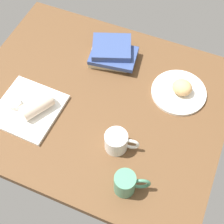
# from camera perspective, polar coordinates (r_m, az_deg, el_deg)

# --- Properties ---
(dining_table) EXTENTS (1.10, 0.90, 0.04)m
(dining_table) POSITION_cam_1_polar(r_m,az_deg,el_deg) (1.43, -2.68, 1.69)
(dining_table) COLOR brown
(dining_table) RESTS_ON ground
(round_plate) EXTENTS (0.24, 0.24, 0.01)m
(round_plate) POSITION_cam_1_polar(r_m,az_deg,el_deg) (1.45, 11.51, 3.39)
(round_plate) COLOR white
(round_plate) RESTS_ON dining_table
(scone_pastry) EXTENTS (0.09, 0.08, 0.06)m
(scone_pastry) POSITION_cam_1_polar(r_m,az_deg,el_deg) (1.42, 12.11, 4.20)
(scone_pastry) COLOR tan
(scone_pastry) RESTS_ON round_plate
(square_plate) EXTENTS (0.27, 0.27, 0.02)m
(square_plate) POSITION_cam_1_polar(r_m,az_deg,el_deg) (1.42, -14.36, 0.52)
(square_plate) COLOR white
(square_plate) RESTS_ON dining_table
(sauce_cup) EXTENTS (0.06, 0.06, 0.02)m
(sauce_cup) POSITION_cam_1_polar(r_m,az_deg,el_deg) (1.42, -16.66, 1.41)
(sauce_cup) COLOR silver
(sauce_cup) RESTS_ON square_plate
(breakfast_wrap) EXTENTS (0.12, 0.15, 0.07)m
(breakfast_wrap) POSITION_cam_1_polar(r_m,az_deg,el_deg) (1.37, -12.95, 1.06)
(breakfast_wrap) COLOR beige
(breakfast_wrap) RESTS_ON square_plate
(book_stack) EXTENTS (0.24, 0.21, 0.08)m
(book_stack) POSITION_cam_1_polar(r_m,az_deg,el_deg) (1.52, -0.08, 10.18)
(book_stack) COLOR beige
(book_stack) RESTS_ON dining_table
(coffee_mug) EXTENTS (0.13, 0.08, 0.10)m
(coffee_mug) POSITION_cam_1_polar(r_m,az_deg,el_deg) (1.18, 2.48, -12.30)
(coffee_mug) COLOR #4C8C6B
(coffee_mug) RESTS_ON dining_table
(second_mug) EXTENTS (0.13, 0.09, 0.09)m
(second_mug) POSITION_cam_1_polar(r_m,az_deg,el_deg) (1.26, 0.89, -5.16)
(second_mug) COLOR white
(second_mug) RESTS_ON dining_table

